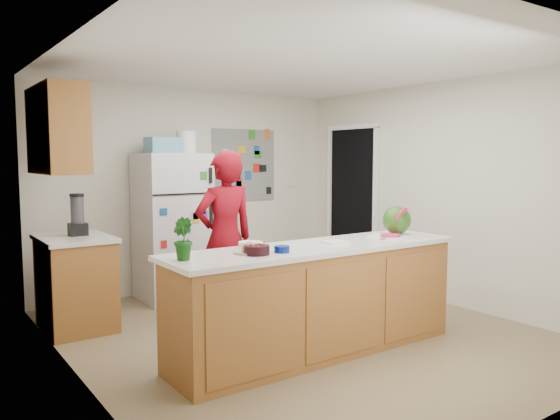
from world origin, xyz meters
TOP-DOWN VIEW (x-y plane):
  - floor at (0.00, 0.00)m, footprint 4.00×4.50m
  - wall_back at (0.00, 2.26)m, footprint 4.00×0.02m
  - wall_left at (-2.01, 0.00)m, footprint 0.02×4.50m
  - wall_right at (2.01, 0.00)m, footprint 0.02×4.50m
  - ceiling at (0.00, 0.00)m, footprint 4.00×4.50m
  - doorway at (1.99, 1.45)m, footprint 0.03×0.85m
  - peninsula_base at (-0.20, -0.50)m, footprint 2.60×0.62m
  - peninsula_top at (-0.20, -0.50)m, footprint 2.68×0.70m
  - side_counter_base at (-1.69, 1.35)m, footprint 0.60×0.80m
  - side_counter_top at (-1.69, 1.35)m, footprint 0.64×0.84m
  - upper_cabinets at (-1.82, 1.30)m, footprint 0.35×1.00m
  - refrigerator at (-0.45, 1.88)m, footprint 0.75×0.70m
  - fridge_top_bin at (-0.55, 1.88)m, footprint 0.35×0.28m
  - photo_collage at (0.75, 2.24)m, footprint 0.95×0.01m
  - person at (-0.45, 0.64)m, footprint 0.63×0.42m
  - blender_appliance at (-1.64, 1.40)m, footprint 0.12×0.12m
  - cutting_board at (0.73, -0.48)m, footprint 0.43×0.34m
  - watermelon at (0.79, -0.46)m, footprint 0.26×0.26m
  - watermelon_slice at (0.62, -0.53)m, footprint 0.17×0.17m
  - cherry_bowl at (-0.85, -0.58)m, footprint 0.24×0.24m
  - white_bowl at (-0.76, -0.34)m, footprint 0.20×0.20m
  - cobalt_bowl at (-0.64, -0.61)m, footprint 0.13×0.13m
  - plate at (-0.87, -0.50)m, footprint 0.26×0.26m
  - paper_towel at (-0.01, -0.50)m, footprint 0.19×0.17m
  - keys at (0.49, -0.58)m, footprint 0.09×0.07m
  - potted_plant at (-1.40, -0.45)m, footprint 0.14×0.17m

SIDE VIEW (x-z plane):
  - floor at x=0.00m, z-range -0.02..0.00m
  - side_counter_base at x=-1.69m, z-range 0.00..0.86m
  - peninsula_base at x=-0.20m, z-range 0.00..0.88m
  - refrigerator at x=-0.45m, z-range 0.00..1.70m
  - person at x=-0.45m, z-range 0.00..1.72m
  - side_counter_top at x=-1.69m, z-range 0.86..0.90m
  - peninsula_top at x=-0.20m, z-range 0.88..0.92m
  - cutting_board at x=0.73m, z-range 0.92..0.93m
  - keys at x=0.49m, z-range 0.92..0.93m
  - plate at x=-0.87m, z-range 0.92..0.94m
  - paper_towel at x=-0.01m, z-range 0.92..0.94m
  - watermelon_slice at x=0.62m, z-range 0.93..0.95m
  - cobalt_bowl at x=-0.64m, z-range 0.92..0.97m
  - white_bowl at x=-0.76m, z-range 0.92..0.98m
  - cherry_bowl at x=-0.85m, z-range 0.92..0.99m
  - doorway at x=1.99m, z-range 0.00..2.04m
  - watermelon at x=0.79m, z-range 0.93..1.20m
  - potted_plant at x=-1.40m, z-range 0.92..1.22m
  - blender_appliance at x=-1.64m, z-range 0.90..1.28m
  - wall_back at x=0.00m, z-range 0.00..2.50m
  - wall_left at x=-2.01m, z-range 0.00..2.50m
  - wall_right at x=2.01m, z-range 0.00..2.50m
  - photo_collage at x=0.75m, z-range 1.08..2.02m
  - fridge_top_bin at x=-0.55m, z-range 1.70..1.88m
  - upper_cabinets at x=-1.82m, z-range 1.50..2.30m
  - ceiling at x=0.00m, z-range 2.50..2.52m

